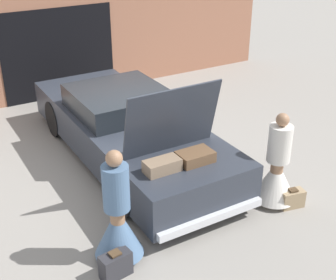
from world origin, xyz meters
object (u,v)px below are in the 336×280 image
object	(u,v)px
person_right	(276,172)
car	(127,129)
suitcase_beside_left_person	(116,265)
suitcase_beside_right_person	(292,199)
person_left	(118,222)

from	to	relation	value
person_right	car	bearing A→B (deg)	24.73
car	person_right	world-z (taller)	car
suitcase_beside_left_person	car	bearing A→B (deg)	60.86
car	person_right	xyz separation A→B (m)	(1.37, -2.55, -0.05)
car	suitcase_beside_right_person	xyz separation A→B (m)	(1.52, -2.81, -0.45)
car	suitcase_beside_left_person	bearing A→B (deg)	-119.14
person_left	person_right	distance (m)	2.75
person_left	person_right	xyz separation A→B (m)	(2.75, -0.04, -0.04)
car	person_right	distance (m)	2.90
person_right	suitcase_beside_left_person	world-z (taller)	person_right
car	person_left	bearing A→B (deg)	-118.68
person_left	suitcase_beside_left_person	distance (m)	0.55
person_left	car	bearing A→B (deg)	144.59
suitcase_beside_left_person	suitcase_beside_right_person	world-z (taller)	suitcase_beside_left_person
person_left	person_right	bearing A→B (deg)	82.37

